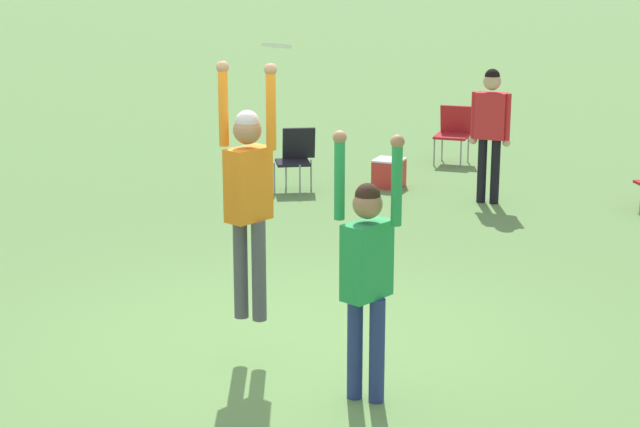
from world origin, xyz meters
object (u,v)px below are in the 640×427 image
(person_jumping, at_px, (248,186))
(camping_chair_1, at_px, (296,154))
(person_defending, at_px, (367,262))
(camping_chair_4, at_px, (454,129))
(person_spectator_near, at_px, (490,123))
(frisbee, at_px, (277,46))
(cooler_box, at_px, (389,173))

(person_jumping, distance_m, camping_chair_1, 6.25)
(person_defending, distance_m, camping_chair_1, 7.07)
(person_defending, xyz_separation_m, camping_chair_4, (-1.86, 8.88, -0.58))
(person_jumping, bearing_deg, person_spectator_near, 14.74)
(person_jumping, xyz_separation_m, camping_chair_4, (-0.67, 8.46, -0.97))
(frisbee, distance_m, camping_chair_4, 9.07)
(person_jumping, distance_m, cooler_box, 6.67)
(person_jumping, distance_m, person_defending, 1.32)
(person_jumping, height_order, person_spectator_near, person_jumping)
(camping_chair_1, bearing_deg, person_defending, 88.22)
(camping_chair_1, distance_m, cooler_box, 1.37)
(person_defending, distance_m, camping_chair_4, 9.09)
(frisbee, height_order, person_spectator_near, frisbee)
(frisbee, height_order, camping_chair_1, frisbee)
(person_defending, xyz_separation_m, frisbee, (-0.79, 0.13, 1.56))
(person_defending, height_order, cooler_box, person_defending)
(person_jumping, relative_size, person_spectator_near, 1.20)
(person_jumping, bearing_deg, camping_chair_1, 39.98)
(frisbee, bearing_deg, camping_chair_4, 96.98)
(camping_chair_1, bearing_deg, frisbee, 82.74)
(person_jumping, distance_m, person_spectator_near, 6.14)
(frisbee, distance_m, person_spectator_near, 6.59)
(person_jumping, height_order, person_defending, person_jumping)
(person_defending, height_order, person_spectator_near, person_defending)
(frisbee, bearing_deg, person_defending, -9.39)
(camping_chair_1, xyz_separation_m, cooler_box, (1.14, 0.69, -0.31))
(person_spectator_near, bearing_deg, frisbee, -91.73)
(person_jumping, bearing_deg, frisbee, -106.13)
(camping_chair_1, height_order, person_spectator_near, person_spectator_near)
(camping_chair_4, height_order, cooler_box, camping_chair_4)
(person_defending, distance_m, person_spectator_near, 6.56)
(camping_chair_1, relative_size, camping_chair_4, 0.98)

